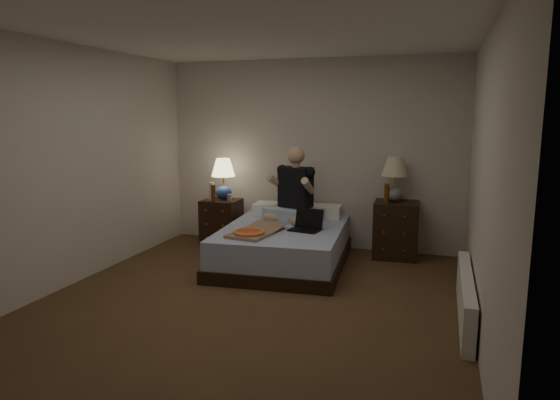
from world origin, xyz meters
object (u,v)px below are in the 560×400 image
(nightstand_left, at_px, (222,222))
(nightstand_right, at_px, (396,230))
(person, at_px, (294,184))
(water_bottle, at_px, (211,192))
(pizza_box, at_px, (249,233))
(bed, at_px, (284,246))
(lamp_left, at_px, (223,179))
(lamp_right, at_px, (394,179))
(beer_bottle_left, at_px, (213,193))
(radiator, at_px, (465,297))
(laptop, at_px, (305,221))
(beer_bottle_right, at_px, (387,193))
(soda_can, at_px, (230,198))

(nightstand_left, relative_size, nightstand_right, 0.89)
(nightstand_right, distance_m, person, 1.41)
(water_bottle, distance_m, pizza_box, 1.46)
(bed, distance_m, water_bottle, 1.38)
(lamp_left, distance_m, lamp_right, 2.27)
(beer_bottle_left, xyz_separation_m, radiator, (3.12, -1.46, -0.54))
(laptop, xyz_separation_m, radiator, (1.72, -0.94, -0.38))
(nightstand_right, bearing_deg, radiator, -69.76)
(beer_bottle_right, xyz_separation_m, person, (-1.11, -0.28, 0.10))
(nightstand_right, xyz_separation_m, laptop, (-0.95, -0.84, 0.23))
(lamp_right, bearing_deg, lamp_left, -177.00)
(lamp_left, distance_m, pizza_box, 1.53)
(bed, xyz_separation_m, beer_bottle_right, (1.12, 0.66, 0.59))
(bed, height_order, person, person)
(bed, bearing_deg, lamp_right, 27.90)
(beer_bottle_left, bearing_deg, person, -1.55)
(lamp_left, distance_m, soda_can, 0.31)
(nightstand_left, bearing_deg, radiator, -28.23)
(radiator, bearing_deg, lamp_left, 151.20)
(bed, bearing_deg, beer_bottle_left, 155.31)
(bed, distance_m, beer_bottle_left, 1.29)
(beer_bottle_right, bearing_deg, beer_bottle_left, -173.51)
(bed, relative_size, person, 1.97)
(lamp_left, distance_m, beer_bottle_right, 2.18)
(laptop, height_order, pizza_box, laptop)
(nightstand_right, distance_m, laptop, 1.29)
(radiator, bearing_deg, water_bottle, 154.18)
(nightstand_right, xyz_separation_m, radiator, (0.76, -1.78, -0.15))
(nightstand_left, bearing_deg, lamp_left, 62.34)
(lamp_right, distance_m, person, 1.25)
(lamp_right, bearing_deg, soda_can, -172.90)
(nightstand_left, distance_m, nightstand_right, 2.33)
(lamp_right, bearing_deg, radiator, -65.89)
(nightstand_right, bearing_deg, lamp_right, 143.97)
(bed, distance_m, beer_bottle_right, 1.43)
(beer_bottle_right, bearing_deg, lamp_left, -179.34)
(lamp_left, height_order, laptop, lamp_left)
(nightstand_left, xyz_separation_m, radiator, (3.09, -1.65, -0.11))
(bed, distance_m, person, 0.79)
(nightstand_left, relative_size, beer_bottle_left, 2.73)
(nightstand_left, bearing_deg, person, -11.48)
(beer_bottle_left, relative_size, beer_bottle_right, 1.00)
(beer_bottle_left, bearing_deg, water_bottle, 130.25)
(soda_can, bearing_deg, laptop, -26.79)
(water_bottle, relative_size, person, 0.27)
(beer_bottle_left, height_order, radiator, beer_bottle_left)
(laptop, bearing_deg, pizza_box, -128.20)
(lamp_left, bearing_deg, radiator, -28.80)
(nightstand_left, distance_m, pizza_box, 1.47)
(laptop, distance_m, radiator, 1.99)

